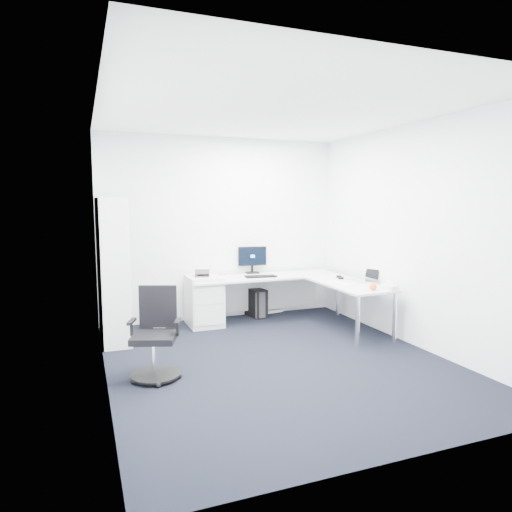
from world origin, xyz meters
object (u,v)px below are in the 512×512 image
object	(u,v)px
monitor	(252,260)
laptop	(360,273)
task_chair	(155,334)
l_desk	(273,302)
bookshelf	(113,270)

from	to	relation	value
monitor	laptop	distance (m)	1.66
task_chair	laptop	world-z (taller)	task_chair
l_desk	laptop	xyz separation A→B (m)	(1.05, -0.59, 0.45)
l_desk	bookshelf	world-z (taller)	bookshelf
bookshelf	laptop	distance (m)	3.29
laptop	monitor	bearing A→B (deg)	134.20
laptop	l_desk	bearing A→B (deg)	151.45
bookshelf	laptop	world-z (taller)	bookshelf
bookshelf	monitor	distance (m)	2.16
l_desk	monitor	distance (m)	0.82
laptop	bookshelf	bearing A→B (deg)	169.62
l_desk	task_chair	bearing A→B (deg)	-142.80
l_desk	bookshelf	xyz separation A→B (m)	(-2.17, 0.05, 0.57)
task_chair	monitor	bearing A→B (deg)	68.90
task_chair	bookshelf	bearing A→B (deg)	121.11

